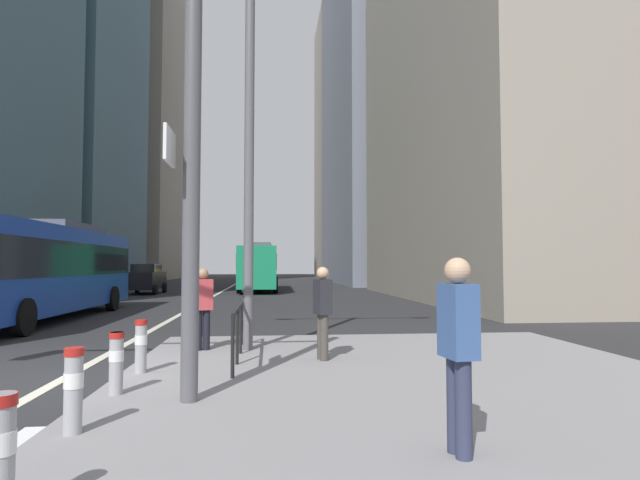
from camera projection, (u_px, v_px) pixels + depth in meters
ground_plane at (208, 299)px, 28.11m from camera, size 160.00×160.00×0.00m
median_island at (412, 384)px, 7.77m from camera, size 9.00×10.00×0.15m
lane_centre_line at (224, 290)px, 38.05m from camera, size 0.20×80.00×0.01m
office_tower_left_mid at (60, 2)px, 47.41m from camera, size 12.23×17.23×52.26m
office_tower_left_far at (133, 88)px, 72.78m from camera, size 12.96×24.43×53.93m
office_tower_right_mid at (394, 37)px, 56.96m from camera, size 13.65×25.38×54.38m
office_tower_right_far at (357, 143)px, 81.56m from camera, size 11.73×20.10×42.34m
city_bus_blue_oncoming at (42, 266)px, 17.28m from camera, size 2.71×11.97×3.40m
city_bus_red_receding at (259, 266)px, 37.83m from camera, size 2.80×11.70×3.40m
car_oncoming_mid at (146, 279)px, 33.78m from camera, size 2.06×4.31×1.94m
car_receding_near at (261, 272)px, 65.74m from camera, size 2.09×4.25×1.94m
car_receding_far at (257, 274)px, 50.85m from camera, size 2.16×4.23×1.94m
traffic_signal_gantry at (27, 86)px, 6.46m from camera, size 6.13×0.65×6.00m
street_lamp_post at (250, 101)px, 10.72m from camera, size 5.50×0.32×8.00m
bollard_front at (0, 451)px, 3.44m from camera, size 0.20×0.20×0.85m
bollard_left at (73, 386)px, 5.25m from camera, size 0.20×0.20×0.87m
bollard_right at (116, 360)px, 6.85m from camera, size 0.20×0.20×0.82m
bollard_back at (141, 343)px, 8.22m from camera, size 0.20×0.20×0.84m
pedestrian_railing at (239, 321)px, 9.47m from camera, size 0.06×3.34×0.98m
pedestrian_waiting at (323, 308)px, 9.36m from camera, size 0.33×0.43×1.68m
pedestrian_walking at (458, 344)px, 4.68m from camera, size 0.29×0.41×1.78m
pedestrian_far at (203, 305)px, 10.43m from camera, size 0.44×0.35×1.65m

